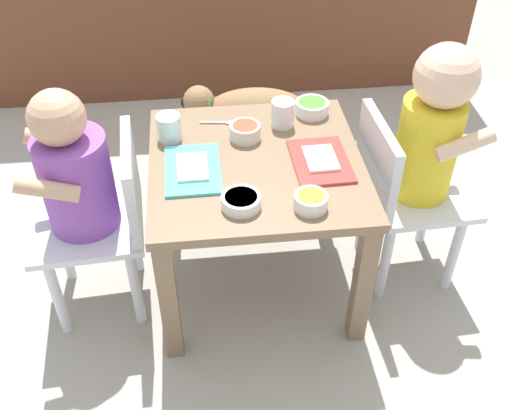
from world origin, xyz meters
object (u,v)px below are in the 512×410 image
object	(u,v)px
veggie_bowl_near	(241,201)
spoon_by_left_tray	(221,123)
dining_table	(256,184)
water_cup_right	(283,115)
cereal_bowl_right_side	(245,131)
water_cup_left	(169,129)
veggie_bowl_far	(312,107)
seated_child_left	(82,182)
food_tray_left	(193,169)
food_tray_right	(321,160)
seated_child_right	(425,142)
dog	(250,111)
cereal_bowl_left_side	(311,201)

from	to	relation	value
veggie_bowl_near	spoon_by_left_tray	size ratio (longest dim) A/B	0.92
dining_table	water_cup_right	xyz separation A→B (m)	(0.09, 0.16, 0.11)
cereal_bowl_right_side	water_cup_left	bearing A→B (deg)	174.10
cereal_bowl_right_side	veggie_bowl_far	size ratio (longest dim) A/B	0.88
veggie_bowl_far	seated_child_left	bearing A→B (deg)	-158.13
food_tray_left	spoon_by_left_tray	size ratio (longest dim) A/B	2.08
food_tray_right	veggie_bowl_near	xyz separation A→B (m)	(-0.22, -0.15, 0.01)
food_tray_left	food_tray_right	distance (m)	0.32
seated_child_left	food_tray_right	world-z (taller)	seated_child_left
seated_child_right	water_cup_right	size ratio (longest dim) A/B	9.59
seated_child_left	veggie_bowl_far	distance (m)	0.66
dog	veggie_bowl_far	xyz separation A→B (m)	(0.14, -0.40, 0.25)
cereal_bowl_right_side	spoon_by_left_tray	distance (m)	0.10
dining_table	cereal_bowl_right_side	bearing A→B (deg)	99.56
seated_child_right	dining_table	bearing A→B (deg)	178.67
food_tray_left	spoon_by_left_tray	world-z (taller)	food_tray_left
dog	food_tray_left	size ratio (longest dim) A/B	2.24
food_tray_left	veggie_bowl_near	world-z (taller)	veggie_bowl_near
dog	cereal_bowl_left_side	world-z (taller)	cereal_bowl_left_side
cereal_bowl_right_side	veggie_bowl_far	world-z (taller)	cereal_bowl_right_side
water_cup_left	dining_table	bearing A→B (deg)	-29.92
dining_table	food_tray_right	distance (m)	0.18
water_cup_left	cereal_bowl_right_side	world-z (taller)	water_cup_left
veggie_bowl_far	cereal_bowl_left_side	bearing A→B (deg)	-100.84
water_cup_right	dining_table	bearing A→B (deg)	-120.00
food_tray_right	water_cup_right	distance (m)	0.20
cereal_bowl_left_side	food_tray_right	bearing A→B (deg)	71.53
dining_table	seated_child_right	size ratio (longest dim) A/B	0.77
veggie_bowl_near	water_cup_right	bearing A→B (deg)	66.44
food_tray_right	veggie_bowl_far	bearing A→B (deg)	85.06
veggie_bowl_far	water_cup_left	bearing A→B (deg)	-168.25
seated_child_left	seated_child_right	world-z (taller)	seated_child_right
food_tray_left	water_cup_right	xyz separation A→B (m)	(0.25, 0.18, 0.03)
water_cup_right	dog	bearing A→B (deg)	95.54
veggie_bowl_far	food_tray_right	bearing A→B (deg)	-94.94
spoon_by_left_tray	food_tray_right	bearing A→B (deg)	-41.45
food_tray_right	water_cup_left	distance (m)	0.41
seated_child_left	water_cup_left	distance (m)	0.27
dining_table	seated_child_left	xyz separation A→B (m)	(-0.43, -0.04, 0.07)
seated_child_left	veggie_bowl_far	size ratio (longest dim) A/B	7.18
seated_child_left	spoon_by_left_tray	size ratio (longest dim) A/B	6.72
food_tray_left	spoon_by_left_tray	bearing A→B (deg)	67.66
seated_child_left	spoon_by_left_tray	world-z (taller)	seated_child_left
dining_table	cereal_bowl_left_side	xyz separation A→B (m)	(0.10, -0.20, 0.09)
food_tray_right	cereal_bowl_right_side	xyz separation A→B (m)	(-0.18, 0.13, 0.02)
dog	food_tray_left	world-z (taller)	food_tray_left
seated_child_right	veggie_bowl_near	xyz separation A→B (m)	(-0.49, -0.16, -0.02)
seated_child_right	water_cup_right	xyz separation A→B (m)	(-0.34, 0.17, 0.00)
seated_child_right	cereal_bowl_left_side	world-z (taller)	seated_child_right
seated_child_left	water_cup_left	bearing A→B (deg)	37.23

